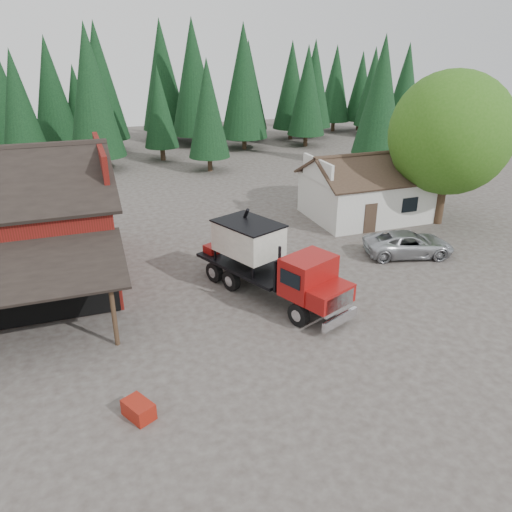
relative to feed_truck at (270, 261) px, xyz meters
name	(u,v)px	position (x,y,z in m)	size (l,w,h in m)	color
ground	(259,345)	(-2.03, -4.03, -1.88)	(120.00, 120.00, 0.00)	#403832
farmhouse	(367,194)	(10.97, 8.97, -0.21)	(8.60, 6.42, 4.65)	silver
deciduous_tree	(450,138)	(14.99, 5.94, 4.03)	(8.00, 8.00, 10.20)	#382619
conifer_backdrop	(132,151)	(-2.03, 37.97, -1.88)	(76.00, 16.00, 16.00)	black
near_pine_b	(208,109)	(3.97, 25.97, 4.01)	(3.96, 3.96, 10.40)	#382619
near_pine_c	(381,95)	(19.97, 21.97, 5.01)	(4.84, 4.84, 12.40)	#382619
near_pine_d	(91,91)	(-6.03, 29.97, 5.51)	(5.28, 5.28, 13.40)	#382619
feed_truck	(270,261)	(0.00, 0.00, 0.00)	(5.62, 9.13, 4.02)	black
silver_car	(409,244)	(9.58, 1.88, -1.16)	(2.40, 5.20, 1.44)	#B6B9BF
equip_box	(139,410)	(-7.38, -6.69, -1.58)	(0.70, 1.10, 0.60)	maroon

